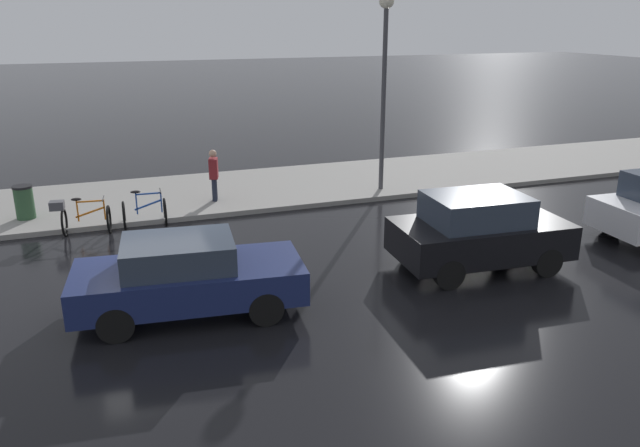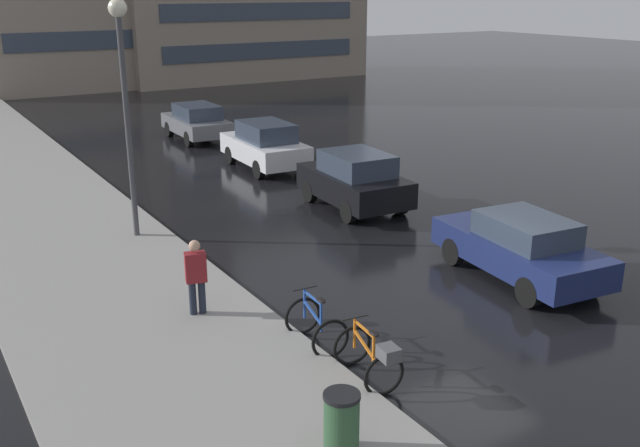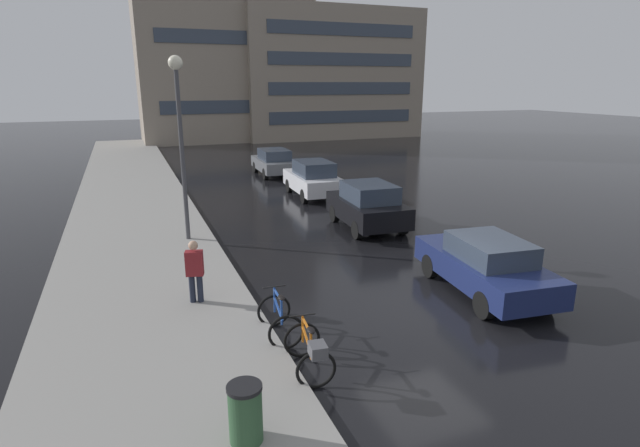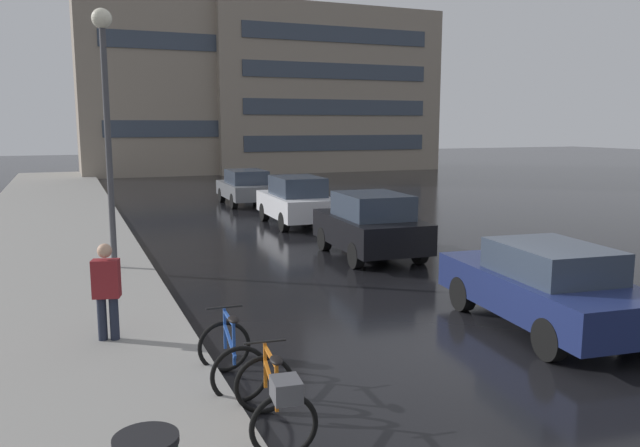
{
  "view_description": "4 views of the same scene",
  "coord_description": "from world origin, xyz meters",
  "px_view_note": "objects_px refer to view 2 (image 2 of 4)",
  "views": [
    {
      "loc": [
        12.83,
        -0.8,
        5.32
      ],
      "look_at": [
        0.41,
        3.68,
        0.92
      ],
      "focal_mm": 35.0,
      "sensor_mm": 36.0,
      "label": 1
    },
    {
      "loc": [
        -9.52,
        -9.72,
        6.2
      ],
      "look_at": [
        -1.24,
        3.68,
        0.96
      ],
      "focal_mm": 40.0,
      "sensor_mm": 36.0,
      "label": 2
    },
    {
      "loc": [
        -6.16,
        -8.91,
        5.15
      ],
      "look_at": [
        -0.92,
        4.41,
        1.1
      ],
      "focal_mm": 28.0,
      "sensor_mm": 36.0,
      "label": 3
    },
    {
      "loc": [
        -5.36,
        -7.5,
        3.43
      ],
      "look_at": [
        -1.12,
        2.9,
        1.65
      ],
      "focal_mm": 35.0,
      "sensor_mm": 36.0,
      "label": 4
    }
  ],
  "objects_px": {
    "streetlamp": "(124,80)",
    "trash_bin": "(341,427)",
    "pedestrian": "(196,276)",
    "bicycle_nearest": "(372,357)",
    "bicycle_second": "(316,325)",
    "car_grey": "(197,121)",
    "car_black": "(355,180)",
    "car_white": "(265,145)",
    "car_navy": "(520,247)"
  },
  "relations": [
    {
      "from": "streetlamp",
      "to": "trash_bin",
      "type": "xyz_separation_m",
      "value": [
        -0.47,
        -10.29,
        -3.56
      ]
    },
    {
      "from": "trash_bin",
      "to": "streetlamp",
      "type": "bearing_deg",
      "value": 87.36
    },
    {
      "from": "pedestrian",
      "to": "trash_bin",
      "type": "xyz_separation_m",
      "value": [
        -0.02,
        -5.12,
        -0.41
      ]
    },
    {
      "from": "bicycle_nearest",
      "to": "streetlamp",
      "type": "distance_m",
      "value": 9.65
    },
    {
      "from": "bicycle_second",
      "to": "car_grey",
      "type": "distance_m",
      "value": 19.16
    },
    {
      "from": "bicycle_nearest",
      "to": "car_grey",
      "type": "relative_size",
      "value": 0.36
    },
    {
      "from": "car_black",
      "to": "streetlamp",
      "type": "height_order",
      "value": "streetlamp"
    },
    {
      "from": "car_white",
      "to": "car_navy",
      "type": "bearing_deg",
      "value": -89.65
    },
    {
      "from": "streetlamp",
      "to": "bicycle_nearest",
      "type": "bearing_deg",
      "value": -83.32
    },
    {
      "from": "car_black",
      "to": "pedestrian",
      "type": "relative_size",
      "value": 2.33
    },
    {
      "from": "pedestrian",
      "to": "trash_bin",
      "type": "relative_size",
      "value": 1.59
    },
    {
      "from": "car_white",
      "to": "pedestrian",
      "type": "xyz_separation_m",
      "value": [
        -6.82,
        -10.23,
        0.08
      ]
    },
    {
      "from": "car_grey",
      "to": "streetlamp",
      "type": "xyz_separation_m",
      "value": [
        -6.25,
        -11.11,
        3.31
      ]
    },
    {
      "from": "bicycle_nearest",
      "to": "trash_bin",
      "type": "height_order",
      "value": "trash_bin"
    },
    {
      "from": "trash_bin",
      "to": "car_navy",
      "type": "bearing_deg",
      "value": 25.61
    },
    {
      "from": "car_white",
      "to": "pedestrian",
      "type": "relative_size",
      "value": 2.48
    },
    {
      "from": "car_black",
      "to": "pedestrian",
      "type": "distance_m",
      "value": 8.18
    },
    {
      "from": "streetlamp",
      "to": "trash_bin",
      "type": "height_order",
      "value": "streetlamp"
    },
    {
      "from": "car_black",
      "to": "car_white",
      "type": "relative_size",
      "value": 0.94
    },
    {
      "from": "car_grey",
      "to": "bicycle_nearest",
      "type": "bearing_deg",
      "value": -104.59
    },
    {
      "from": "bicycle_second",
      "to": "car_grey",
      "type": "bearing_deg",
      "value": 73.95
    },
    {
      "from": "car_navy",
      "to": "bicycle_nearest",
      "type": "bearing_deg",
      "value": -160.44
    },
    {
      "from": "bicycle_nearest",
      "to": "car_navy",
      "type": "distance_m",
      "value": 5.73
    },
    {
      "from": "bicycle_second",
      "to": "streetlamp",
      "type": "height_order",
      "value": "streetlamp"
    },
    {
      "from": "bicycle_second",
      "to": "car_black",
      "type": "relative_size",
      "value": 0.3
    },
    {
      "from": "car_navy",
      "to": "pedestrian",
      "type": "height_order",
      "value": "pedestrian"
    },
    {
      "from": "pedestrian",
      "to": "bicycle_nearest",
      "type": "bearing_deg",
      "value": -68.09
    },
    {
      "from": "bicycle_nearest",
      "to": "car_grey",
      "type": "xyz_separation_m",
      "value": [
        5.21,
        20.0,
        0.28
      ]
    },
    {
      "from": "car_black",
      "to": "streetlamp",
      "type": "distance_m",
      "value": 7.15
    },
    {
      "from": "car_navy",
      "to": "car_black",
      "type": "xyz_separation_m",
      "value": [
        -0.1,
        6.34,
        0.1
      ]
    },
    {
      "from": "car_grey",
      "to": "car_navy",
      "type": "bearing_deg",
      "value": -89.39
    },
    {
      "from": "car_navy",
      "to": "car_grey",
      "type": "height_order",
      "value": "car_grey"
    },
    {
      "from": "car_black",
      "to": "car_white",
      "type": "xyz_separation_m",
      "value": [
        0.02,
        5.69,
        -0.01
      ]
    },
    {
      "from": "car_black",
      "to": "car_navy",
      "type": "bearing_deg",
      "value": -89.14
    },
    {
      "from": "car_grey",
      "to": "trash_bin",
      "type": "distance_m",
      "value": 22.43
    },
    {
      "from": "bicycle_second",
      "to": "car_navy",
      "type": "xyz_separation_m",
      "value": [
        5.49,
        0.32,
        0.34
      ]
    },
    {
      "from": "bicycle_second",
      "to": "pedestrian",
      "type": "relative_size",
      "value": 0.69
    },
    {
      "from": "car_white",
      "to": "car_grey",
      "type": "distance_m",
      "value": 6.06
    },
    {
      "from": "car_navy",
      "to": "car_white",
      "type": "height_order",
      "value": "car_white"
    },
    {
      "from": "pedestrian",
      "to": "bicycle_second",
      "type": "bearing_deg",
      "value": -56.52
    },
    {
      "from": "trash_bin",
      "to": "pedestrian",
      "type": "bearing_deg",
      "value": 89.79
    },
    {
      "from": "car_grey",
      "to": "pedestrian",
      "type": "relative_size",
      "value": 2.43
    },
    {
      "from": "bicycle_nearest",
      "to": "car_black",
      "type": "distance_m",
      "value": 9.82
    },
    {
      "from": "streetlamp",
      "to": "trash_bin",
      "type": "bearing_deg",
      "value": -92.64
    },
    {
      "from": "car_navy",
      "to": "streetlamp",
      "type": "xyz_separation_m",
      "value": [
        -6.44,
        6.98,
        3.33
      ]
    },
    {
      "from": "bicycle_second",
      "to": "car_black",
      "type": "height_order",
      "value": "car_black"
    },
    {
      "from": "car_navy",
      "to": "streetlamp",
      "type": "height_order",
      "value": "streetlamp"
    },
    {
      "from": "car_navy",
      "to": "trash_bin",
      "type": "bearing_deg",
      "value": -154.39
    },
    {
      "from": "car_navy",
      "to": "trash_bin",
      "type": "distance_m",
      "value": 7.67
    },
    {
      "from": "bicycle_nearest",
      "to": "car_navy",
      "type": "xyz_separation_m",
      "value": [
        5.4,
        1.92,
        0.25
      ]
    }
  ]
}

